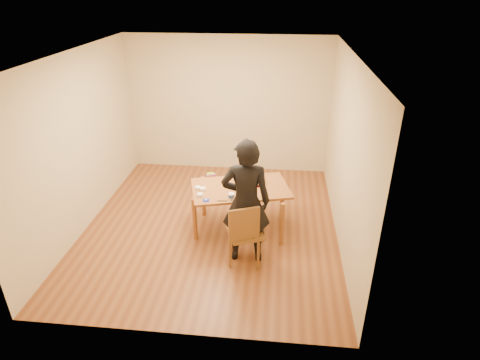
# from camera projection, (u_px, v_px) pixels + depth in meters

# --- Properties ---
(room_shell) EXTENTS (4.00, 4.50, 2.70)m
(room_shell) POSITION_uv_depth(u_px,v_px,m) (212.00, 140.00, 6.24)
(room_shell) COLOR brown
(room_shell) RESTS_ON ground
(dining_table) EXTENTS (1.63, 1.22, 0.04)m
(dining_table) POSITION_uv_depth(u_px,v_px,m) (240.00, 188.00, 6.13)
(dining_table) COLOR brown
(dining_table) RESTS_ON floor
(dining_chair) EXTENTS (0.59, 0.59, 0.04)m
(dining_chair) POSITION_uv_depth(u_px,v_px,m) (245.00, 233.00, 5.55)
(dining_chair) COLOR brown
(dining_chair) RESTS_ON floor
(cake_plate) EXTENTS (0.30, 0.30, 0.02)m
(cake_plate) POSITION_uv_depth(u_px,v_px,m) (256.00, 182.00, 6.25)
(cake_plate) COLOR #B70C11
(cake_plate) RESTS_ON dining_table
(cake) EXTENTS (0.23, 0.23, 0.07)m
(cake) POSITION_uv_depth(u_px,v_px,m) (256.00, 180.00, 6.23)
(cake) COLOR white
(cake) RESTS_ON cake_plate
(frosting_dome) EXTENTS (0.23, 0.23, 0.03)m
(frosting_dome) POSITION_uv_depth(u_px,v_px,m) (256.00, 177.00, 6.20)
(frosting_dome) COLOR white
(frosting_dome) RESTS_ON cake
(frosting_tub) EXTENTS (0.09, 0.09, 0.08)m
(frosting_tub) POSITION_uv_depth(u_px,v_px,m) (231.00, 196.00, 5.80)
(frosting_tub) COLOR white
(frosting_tub) RESTS_ON dining_table
(frosting_lid) EXTENTS (0.10, 0.10, 0.01)m
(frosting_lid) POSITION_uv_depth(u_px,v_px,m) (206.00, 200.00, 5.76)
(frosting_lid) COLOR #1821A0
(frosting_lid) RESTS_ON dining_table
(frosting_dollop) EXTENTS (0.04, 0.04, 0.02)m
(frosting_dollop) POSITION_uv_depth(u_px,v_px,m) (206.00, 199.00, 5.75)
(frosting_dollop) COLOR white
(frosting_dollop) RESTS_ON frosting_lid
(ramekin_green) EXTENTS (0.09, 0.09, 0.04)m
(ramekin_green) POSITION_uv_depth(u_px,v_px,m) (200.00, 195.00, 5.86)
(ramekin_green) COLOR white
(ramekin_green) RESTS_ON dining_table
(ramekin_yellow) EXTENTS (0.09, 0.09, 0.04)m
(ramekin_yellow) POSITION_uv_depth(u_px,v_px,m) (203.00, 189.00, 6.02)
(ramekin_yellow) COLOR white
(ramekin_yellow) RESTS_ON dining_table
(ramekin_multi) EXTENTS (0.09, 0.09, 0.04)m
(ramekin_multi) POSITION_uv_depth(u_px,v_px,m) (198.00, 188.00, 6.06)
(ramekin_multi) COLOR white
(ramekin_multi) RESTS_ON dining_table
(candy_box_pink) EXTENTS (0.16, 0.11, 0.02)m
(candy_box_pink) POSITION_uv_depth(u_px,v_px,m) (211.00, 175.00, 6.48)
(candy_box_pink) COLOR #D8328A
(candy_box_pink) RESTS_ON dining_table
(candy_box_green) EXTENTS (0.13, 0.08, 0.02)m
(candy_box_green) POSITION_uv_depth(u_px,v_px,m) (211.00, 174.00, 6.48)
(candy_box_green) COLOR green
(candy_box_green) RESTS_ON candy_box_pink
(spatula) EXTENTS (0.15, 0.03, 0.01)m
(spatula) POSITION_uv_depth(u_px,v_px,m) (223.00, 201.00, 5.74)
(spatula) COLOR black
(spatula) RESTS_ON dining_table
(person) EXTENTS (0.69, 0.48, 1.82)m
(person) POSITION_uv_depth(u_px,v_px,m) (246.00, 202.00, 5.38)
(person) COLOR black
(person) RESTS_ON floor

